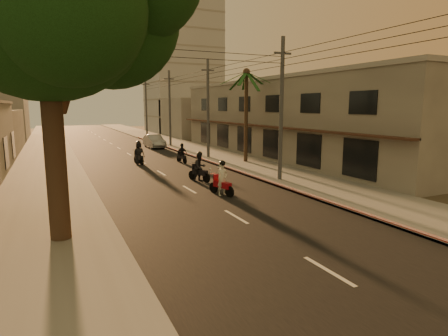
{
  "coord_description": "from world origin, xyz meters",
  "views": [
    {
      "loc": [
        -7.12,
        -12.04,
        4.77
      ],
      "look_at": [
        1.43,
        6.29,
        1.43
      ],
      "focal_mm": 30.0,
      "sensor_mm": 36.0,
      "label": 1
    }
  ],
  "objects_px": {
    "scooter_red": "(222,180)",
    "scooter_mid_a": "(200,168)",
    "scooter_mid_b": "(182,154)",
    "scooter_far_a": "(139,154)",
    "parked_car": "(154,141)",
    "palm_tree": "(246,77)"
  },
  "relations": [
    {
      "from": "scooter_red",
      "to": "scooter_mid_a",
      "type": "relative_size",
      "value": 0.99
    },
    {
      "from": "scooter_mid_a",
      "to": "scooter_mid_b",
      "type": "bearing_deg",
      "value": 58.57
    },
    {
      "from": "scooter_mid_a",
      "to": "scooter_far_a",
      "type": "bearing_deg",
      "value": 81.92
    },
    {
      "from": "scooter_mid_b",
      "to": "scooter_far_a",
      "type": "relative_size",
      "value": 0.86
    },
    {
      "from": "scooter_red",
      "to": "scooter_mid_b",
      "type": "bearing_deg",
      "value": 66.02
    },
    {
      "from": "scooter_mid_a",
      "to": "parked_car",
      "type": "distance_m",
      "value": 20.86
    },
    {
      "from": "scooter_mid_b",
      "to": "parked_car",
      "type": "distance_m",
      "value": 12.7
    },
    {
      "from": "scooter_red",
      "to": "scooter_far_a",
      "type": "height_order",
      "value": "scooter_far_a"
    },
    {
      "from": "scooter_mid_a",
      "to": "scooter_far_a",
      "type": "relative_size",
      "value": 0.97
    },
    {
      "from": "parked_car",
      "to": "scooter_red",
      "type": "bearing_deg",
      "value": -97.32
    },
    {
      "from": "scooter_mid_a",
      "to": "scooter_mid_b",
      "type": "height_order",
      "value": "scooter_mid_a"
    },
    {
      "from": "parked_car",
      "to": "scooter_mid_a",
      "type": "bearing_deg",
      "value": -97.7
    },
    {
      "from": "scooter_mid_a",
      "to": "scooter_mid_b",
      "type": "xyz_separation_m",
      "value": [
        1.51,
        8.05,
        -0.12
      ]
    },
    {
      "from": "palm_tree",
      "to": "parked_car",
      "type": "height_order",
      "value": "palm_tree"
    },
    {
      "from": "palm_tree",
      "to": "parked_car",
      "type": "xyz_separation_m",
      "value": [
        -4.14,
        14.75,
        -6.39
      ]
    },
    {
      "from": "parked_car",
      "to": "scooter_far_a",
      "type": "bearing_deg",
      "value": -111.29
    },
    {
      "from": "scooter_red",
      "to": "scooter_mid_b",
      "type": "xyz_separation_m",
      "value": [
        1.82,
        12.14,
        -0.09
      ]
    },
    {
      "from": "scooter_mid_a",
      "to": "parked_car",
      "type": "height_order",
      "value": "scooter_mid_a"
    },
    {
      "from": "scooter_far_a",
      "to": "parked_car",
      "type": "bearing_deg",
      "value": 61.51
    },
    {
      "from": "scooter_red",
      "to": "scooter_mid_b",
      "type": "distance_m",
      "value": 12.28
    },
    {
      "from": "scooter_mid_a",
      "to": "scooter_red",
      "type": "bearing_deg",
      "value": -115.09
    },
    {
      "from": "scooter_mid_a",
      "to": "scooter_mid_b",
      "type": "distance_m",
      "value": 8.19
    }
  ]
}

